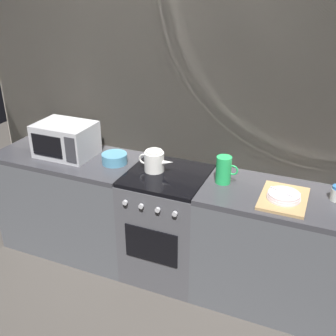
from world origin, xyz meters
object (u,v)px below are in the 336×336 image
microwave (66,139)px  mixing_bowl (115,158)px  pitcher (224,170)px  stove_unit (167,224)px  dish_pile (284,197)px  kettle (154,161)px

microwave → mixing_bowl: size_ratio=2.30×
pitcher → mixing_bowl: bearing=-178.9°
microwave → mixing_bowl: bearing=1.0°
stove_unit → dish_pile: (0.86, -0.06, 0.47)m
stove_unit → mixing_bowl: size_ratio=4.50×
kettle → pitcher: (0.53, 0.02, 0.02)m
kettle → mixing_bowl: bearing=179.6°
mixing_bowl → dish_pile: 1.32m
stove_unit → pitcher: pitcher is taller
microwave → dish_pile: 1.77m
kettle → pitcher: size_ratio=1.42×
pitcher → microwave: bearing=-178.9°
kettle → dish_pile: size_ratio=0.71×
mixing_bowl → pitcher: pitcher is taller
microwave → kettle: 0.79m
dish_pile → mixing_bowl: bearing=176.7°
pitcher → dish_pile: pitcher is taller
mixing_bowl → pitcher: (0.88, 0.02, 0.06)m
dish_pile → pitcher: bearing=167.9°
pitcher → stove_unit: bearing=-175.6°
stove_unit → mixing_bowl: (-0.46, 0.02, 0.49)m
mixing_bowl → microwave: bearing=-179.0°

